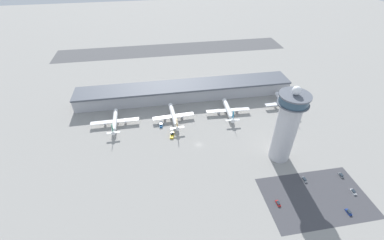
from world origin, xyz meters
TOP-DOWN VIEW (x-y plane):
  - ground_plane at (0.00, 0.00)m, footprint 1000.00×1000.00m
  - terminal_building at (0.00, 70.00)m, footprint 204.00×25.00m
  - runway_strip at (0.00, 194.97)m, footprint 306.00×44.00m
  - control_tower at (54.81, -21.64)m, footprint 19.84×19.84m
  - parking_lot_surface at (62.31, -59.15)m, footprint 64.00×40.00m
  - airplane_gate_alpha at (-64.38, 35.39)m, footprint 39.71×32.47m
  - airplane_gate_bravo at (-15.31, 34.22)m, footprint 35.55×35.65m
  - airplane_gate_charlie at (33.31, 35.62)m, footprint 39.09×32.74m
  - airplane_gate_delta at (86.99, 37.22)m, footprint 36.06×34.56m
  - service_truck_catering at (-26.65, 28.73)m, footprint 2.69×6.95m
  - service_truck_fuel at (-18.85, 13.86)m, footprint 4.24×7.90m
  - car_red_hatchback at (88.13, -46.09)m, footprint 1.85×4.33m
  - car_white_wagon at (75.18, -72.00)m, footprint 1.89×4.45m
  - car_navy_sedan at (87.33, -59.49)m, footprint 1.95×4.52m
  - car_blue_compact at (37.25, -59.57)m, footprint 1.83×4.48m
  - car_green_van at (62.13, -45.34)m, footprint 1.92×4.73m

SIDE VIEW (x-z plane):
  - ground_plane at x=0.00m, z-range 0.00..0.00m
  - runway_strip at x=0.00m, z-range 0.00..0.01m
  - parking_lot_surface at x=62.31m, z-range 0.00..0.01m
  - car_blue_compact at x=37.25m, z-range -0.16..1.24m
  - car_green_van at x=62.13m, z-range -0.17..1.32m
  - car_red_hatchback at x=88.13m, z-range -0.17..1.33m
  - car_white_wagon at x=75.18m, z-range -0.17..1.34m
  - car_navy_sedan at x=87.33m, z-range -0.18..1.42m
  - service_truck_fuel at x=-18.85m, z-range -0.38..2.05m
  - service_truck_catering at x=-26.65m, z-range -0.40..2.22m
  - airplane_gate_charlie at x=33.31m, z-range -2.46..10.72m
  - airplane_gate_alpha at x=-64.38m, z-range -1.79..10.31m
  - airplane_gate_bravo at x=-15.31m, z-range -2.07..10.93m
  - airplane_gate_delta at x=86.99m, z-range -2.04..11.11m
  - terminal_building at x=0.00m, z-range 0.09..13.83m
  - control_tower at x=54.81m, z-range -0.51..57.27m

